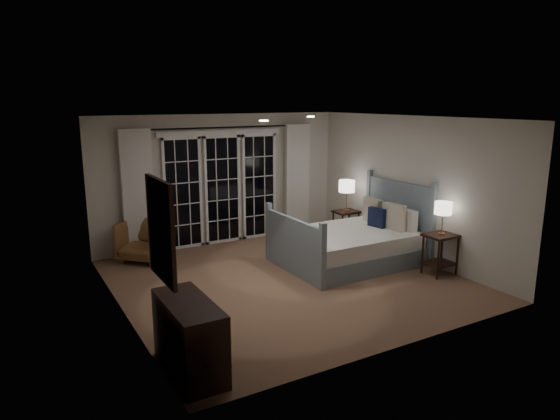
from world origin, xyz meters
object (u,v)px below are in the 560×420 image
lamp_left (443,209)px  nightstand_right (346,221)px  bed (351,244)px  dresser (189,337)px  lamp_right (347,186)px  armchair (145,240)px  nightstand_left (440,248)px

lamp_left → nightstand_right: bearing=93.1°
bed → dresser: bearing=-151.2°
lamp_right → armchair: 3.95m
nightstand_left → lamp_left: size_ratio=1.27×
nightstand_left → nightstand_right: (-0.13, 2.32, -0.04)m
bed → lamp_right: 1.55m
nightstand_left → dresser: bearing=-169.8°
nightstand_right → lamp_left: bearing=-86.9°
lamp_right → dresser: lamp_right is taller
nightstand_right → armchair: (-3.80, 0.76, -0.05)m
lamp_right → armchair: lamp_right is taller
lamp_right → armchair: bearing=168.6°
lamp_left → armchair: lamp_left is taller
armchair → dresser: dresser is taller
bed → nightstand_right: (0.74, 1.13, 0.07)m
bed → armchair: bed is taller
lamp_left → armchair: size_ratio=0.67×
bed → nightstand_right: bearing=57.0°
nightstand_left → dresser: dresser is taller
nightstand_right → armchair: armchair is taller
armchair → dresser: 3.94m
nightstand_right → lamp_left: lamp_left is taller
lamp_left → lamp_right: 2.33m
nightstand_left → lamp_left: bearing=-90.0°
nightstand_right → lamp_right: lamp_right is taller
nightstand_right → dresser: 5.39m
nightstand_right → dresser: size_ratio=0.56×
armchair → bed: bearing=13.5°
lamp_right → lamp_left: bearing=-86.9°
lamp_right → dresser: size_ratio=0.56×
nightstand_left → lamp_right: 2.42m
lamp_left → dresser: (-4.51, -0.81, -0.70)m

